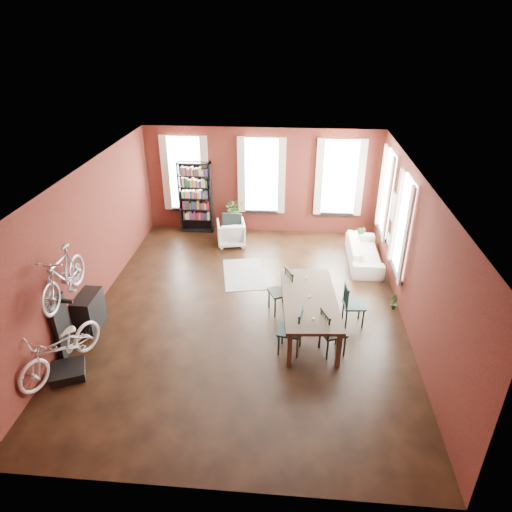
# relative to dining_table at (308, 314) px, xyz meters

# --- Properties ---
(room) EXTENTS (9.00, 9.04, 3.22)m
(room) POSITION_rel_dining_table_xyz_m (-1.14, 1.24, 1.72)
(room) COLOR black
(room) RESTS_ON ground
(dining_table) EXTENTS (1.30, 2.52, 0.83)m
(dining_table) POSITION_rel_dining_table_xyz_m (0.00, 0.00, 0.00)
(dining_table) COLOR #443729
(dining_table) RESTS_ON ground
(dining_chair_a) EXTENTS (0.52, 0.52, 0.99)m
(dining_chair_a) POSITION_rel_dining_table_xyz_m (-0.38, -0.71, 0.08)
(dining_chair_a) COLOR #173332
(dining_chair_a) RESTS_ON ground
(dining_chair_b) EXTENTS (0.62, 0.62, 1.02)m
(dining_chair_b) POSITION_rel_dining_table_xyz_m (-0.63, 0.69, 0.09)
(dining_chair_b) COLOR black
(dining_chair_b) RESTS_ON ground
(dining_chair_c) EXTENTS (0.59, 0.59, 0.98)m
(dining_chair_c) POSITION_rel_dining_table_xyz_m (0.46, -0.67, 0.07)
(dining_chair_c) COLOR black
(dining_chair_c) RESTS_ON ground
(dining_chair_d) EXTENTS (0.49, 0.49, 0.96)m
(dining_chair_d) POSITION_rel_dining_table_xyz_m (0.98, 0.34, 0.07)
(dining_chair_d) COLOR #163131
(dining_chair_d) RESTS_ON ground
(bookshelf) EXTENTS (1.00, 0.32, 2.20)m
(bookshelf) POSITION_rel_dining_table_xyz_m (-3.39, 4.92, 0.68)
(bookshelf) COLOR black
(bookshelf) RESTS_ON ground
(white_armchair) EXTENTS (0.92, 0.88, 0.81)m
(white_armchair) POSITION_rel_dining_table_xyz_m (-2.20, 4.03, -0.01)
(white_armchair) COLOR silver
(white_armchair) RESTS_ON ground
(cream_sofa) EXTENTS (0.61, 2.08, 0.81)m
(cream_sofa) POSITION_rel_dining_table_xyz_m (1.56, 3.22, -0.01)
(cream_sofa) COLOR beige
(cream_sofa) RESTS_ON ground
(striped_rug) EXTENTS (1.34, 1.84, 0.01)m
(striped_rug) POSITION_rel_dining_table_xyz_m (-1.63, 2.28, -0.41)
(striped_rug) COLOR black
(striped_rug) RESTS_ON ground
(bike_trainer) EXTENTS (0.79, 0.79, 0.17)m
(bike_trainer) POSITION_rel_dining_table_xyz_m (-4.49, -1.79, -0.33)
(bike_trainer) COLOR black
(bike_trainer) RESTS_ON ground
(bike_wall_rack) EXTENTS (0.16, 0.60, 1.30)m
(bike_wall_rack) POSITION_rel_dining_table_xyz_m (-4.79, -1.18, 0.23)
(bike_wall_rack) COLOR black
(bike_wall_rack) RESTS_ON ground
(console_table) EXTENTS (0.40, 0.80, 0.80)m
(console_table) POSITION_rel_dining_table_xyz_m (-4.67, -0.28, -0.02)
(console_table) COLOR black
(console_table) RESTS_ON ground
(plant_stand) EXTENTS (0.36, 0.36, 0.57)m
(plant_stand) POSITION_rel_dining_table_xyz_m (-2.20, 4.69, -0.13)
(plant_stand) COLOR black
(plant_stand) RESTS_ON ground
(plant_by_sofa) EXTENTS (0.58, 0.77, 0.31)m
(plant_by_sofa) POSITION_rel_dining_table_xyz_m (1.51, 4.15, -0.26)
(plant_by_sofa) COLOR #2F5622
(plant_by_sofa) RESTS_ON ground
(plant_small) EXTENTS (0.42, 0.43, 0.14)m
(plant_small) POSITION_rel_dining_table_xyz_m (1.98, 1.00, -0.34)
(plant_small) COLOR #2B5722
(plant_small) RESTS_ON ground
(bicycle_floor) EXTENTS (0.96, 1.15, 1.86)m
(bicycle_floor) POSITION_rel_dining_table_xyz_m (-4.50, -1.82, 0.69)
(bicycle_floor) COLOR silver
(bicycle_floor) RESTS_ON bike_trainer
(bicycle_hung) EXTENTS (0.47, 1.00, 1.66)m
(bicycle_hung) POSITION_rel_dining_table_xyz_m (-4.54, -1.18, 1.72)
(bicycle_hung) COLOR #A5A8AD
(bicycle_hung) RESTS_ON bike_wall_rack
(plant_on_stand) EXTENTS (0.76, 0.80, 0.49)m
(plant_on_stand) POSITION_rel_dining_table_xyz_m (-2.18, 4.69, 0.40)
(plant_on_stand) COLOR #335622
(plant_on_stand) RESTS_ON plant_stand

